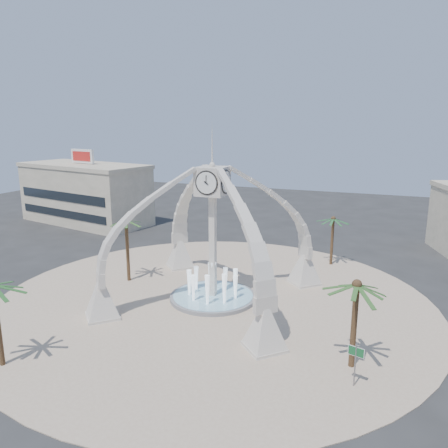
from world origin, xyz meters
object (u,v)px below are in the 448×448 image
at_px(palm_west, 126,221).
at_px(street_sign, 356,357).
at_px(palm_north, 333,219).
at_px(fountain, 213,296).
at_px(palm_east, 357,286).
at_px(clock_tower, 213,232).

relative_size(palm_west, street_sign, 2.52).
distance_m(palm_west, palm_north, 22.87).
relative_size(fountain, palm_east, 1.20).
bearing_deg(palm_north, fountain, -121.11).
bearing_deg(palm_east, street_sign, -80.27).
xyz_separation_m(clock_tower, fountain, (0.00, 0.00, -6.20)).
relative_size(palm_east, palm_west, 0.93).
bearing_deg(clock_tower, fountain, 90.00).
bearing_deg(palm_west, clock_tower, -7.06).
distance_m(palm_north, street_sign, 24.51).
height_order(clock_tower, palm_east, clock_tower).
relative_size(fountain, street_sign, 2.81).
xyz_separation_m(fountain, street_sign, (13.54, -9.42, 1.74)).
bearing_deg(fountain, clock_tower, -90.00).
bearing_deg(palm_west, palm_north, 35.07).
height_order(fountain, palm_east, palm_east).
bearing_deg(clock_tower, palm_east, -28.54).
distance_m(palm_east, palm_north, 21.99).
xyz_separation_m(palm_east, palm_west, (-23.18, 8.39, 0.55)).
xyz_separation_m(clock_tower, palm_north, (8.67, 14.37, -1.13)).
xyz_separation_m(fountain, palm_north, (8.67, 14.37, 5.07)).
bearing_deg(palm_west, fountain, -7.06).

